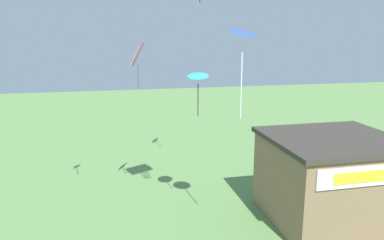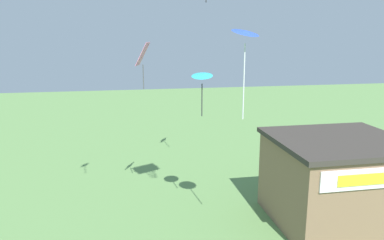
{
  "view_description": "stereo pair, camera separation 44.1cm",
  "coord_description": "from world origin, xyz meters",
  "px_view_note": "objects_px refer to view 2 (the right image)",
  "views": [
    {
      "loc": [
        -2.66,
        -4.75,
        9.26
      ],
      "look_at": [
        0.0,
        7.08,
        6.49
      ],
      "focal_mm": 35.0,
      "sensor_mm": 36.0,
      "label": 1
    },
    {
      "loc": [
        -2.23,
        -4.84,
        9.26
      ],
      "look_at": [
        0.0,
        7.08,
        6.49
      ],
      "focal_mm": 35.0,
      "sensor_mm": 36.0,
      "label": 2
    }
  ],
  "objects_px": {
    "kite_cyan_delta": "(202,76)",
    "kite_blue_delta": "(245,36)",
    "seaside_building": "(337,181)",
    "kite_pink_diamond": "(143,57)"
  },
  "relations": [
    {
      "from": "kite_cyan_delta",
      "to": "kite_pink_diamond",
      "type": "height_order",
      "value": "kite_pink_diamond"
    },
    {
      "from": "kite_cyan_delta",
      "to": "kite_blue_delta",
      "type": "xyz_separation_m",
      "value": [
        1.07,
        -2.83,
        1.83
      ]
    },
    {
      "from": "seaside_building",
      "to": "kite_pink_diamond",
      "type": "distance_m",
      "value": 11.46
    },
    {
      "from": "seaside_building",
      "to": "kite_cyan_delta",
      "type": "distance_m",
      "value": 8.5
    },
    {
      "from": "seaside_building",
      "to": "kite_cyan_delta",
      "type": "bearing_deg",
      "value": 171.49
    },
    {
      "from": "kite_cyan_delta",
      "to": "kite_blue_delta",
      "type": "relative_size",
      "value": 0.58
    },
    {
      "from": "kite_pink_diamond",
      "to": "kite_blue_delta",
      "type": "relative_size",
      "value": 0.66
    },
    {
      "from": "kite_cyan_delta",
      "to": "kite_pink_diamond",
      "type": "bearing_deg",
      "value": 137.98
    },
    {
      "from": "kite_pink_diamond",
      "to": "kite_blue_delta",
      "type": "bearing_deg",
      "value": -54.79
    },
    {
      "from": "seaside_building",
      "to": "kite_blue_delta",
      "type": "bearing_deg",
      "value": -161.83
    }
  ]
}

